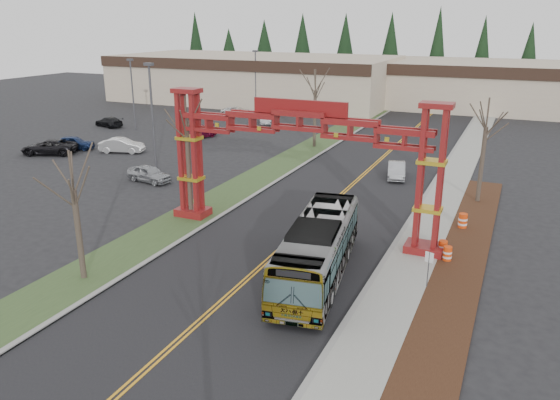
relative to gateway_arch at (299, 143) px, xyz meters
The scene contains 33 objects.
road 9.20m from the gateway_arch, 90.00° to the left, with size 12.00×110.00×0.02m, color black.
lane_line_left 9.19m from the gateway_arch, 90.98° to the left, with size 0.12×100.00×0.01m, color orange.
lane_line_right 9.19m from the gateway_arch, 89.02° to the left, with size 0.12×100.00×0.01m, color orange.
curb_right 11.03m from the gateway_arch, 48.70° to the left, with size 0.30×110.00×0.15m, color gray.
sidewalk_right 11.90m from the gateway_arch, 42.65° to the left, with size 2.60×110.00×0.14m, color gray.
landscape_strip 14.25m from the gateway_arch, 38.11° to the right, with size 2.60×50.00×0.12m, color #321B10.
grass_median 12.18m from the gateway_arch, 138.81° to the left, with size 4.00×110.00×0.08m, color #334924.
curb_left 11.03m from the gateway_arch, 131.30° to the left, with size 0.30×110.00×0.15m, color gray.
gateway_arch is the anchor object (origin of this frame).
retail_building_west 61.78m from the gateway_arch, 119.07° to the left, with size 46.00×22.30×7.50m.
retail_building_east 62.80m from the gateway_arch, 80.83° to the left, with size 38.00×20.30×7.00m.
conifer_treeline 74.00m from the gateway_arch, 89.81° to the left, with size 116.10×5.60×13.00m.
transit_bus 7.68m from the gateway_arch, 58.52° to the right, with size 2.73×11.67×3.25m, color #9FA0A6.
silver_sedan 16.74m from the gateway_arch, 79.62° to the left, with size 1.45×4.16×1.37m, color #A5A8AD.
parked_car_near_a 17.94m from the gateway_arch, 160.07° to the left, with size 1.68×4.17×1.42m, color #999BA0.
parked_car_near_b 29.23m from the gateway_arch, 151.87° to the left, with size 1.60×4.60×1.51m, color silver.
parked_car_near_c 33.64m from the gateway_arch, 162.65° to the left, with size 2.53×5.48×1.52m, color black.
parked_car_mid_a 32.39m from the gateway_arch, 133.77° to the left, with size 1.99×4.90×1.42m, color maroon.
parked_car_mid_b 33.83m from the gateway_arch, 157.97° to the left, with size 1.76×4.38×1.49m, color #16264E.
parked_car_far_a 39.69m from the gateway_arch, 118.45° to the left, with size 1.46×4.18×1.38m, color #AAACB2.
parked_car_far_b 46.99m from the gateway_arch, 123.22° to the left, with size 2.05×4.45×1.24m, color white.
parked_car_far_c 44.26m from the gateway_arch, 146.12° to the left, with size 1.81×4.44×1.29m, color black.
bare_tree_median_near 13.40m from the gateway_arch, 126.78° to the right, with size 3.11×3.11×7.01m.
bare_tree_median_mid 8.01m from the gateway_arch, behind, with size 3.28×3.28×8.44m.
bare_tree_median_far 25.46m from the gateway_arch, 108.32° to the left, with size 3.37×3.37×8.28m.
bare_tree_right_far 15.17m from the gateway_arch, 48.76° to the left, with size 3.22×3.22×7.88m.
light_pole_near 20.83m from the gateway_arch, 151.84° to the left, with size 0.83×0.42×9.57m.
light_pole_mid 40.50m from the gateway_arch, 142.78° to the left, with size 0.75×0.38×8.67m.
light_pole_far 49.51m from the gateway_arch, 119.58° to the left, with size 0.78×0.39×8.99m.
street_sign 10.93m from the gateway_arch, 26.32° to the right, with size 0.45×0.18×2.02m.
barrel_south 10.92m from the gateway_arch, ahead, with size 0.51×0.51×0.94m.
barrel_mid 10.58m from the gateway_arch, ahead, with size 0.52×0.52×0.97m.
barrel_north 12.15m from the gateway_arch, 27.96° to the left, with size 0.58×0.58×1.08m.
Camera 1 is at (12.29, -12.50, 13.11)m, focal length 35.00 mm.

